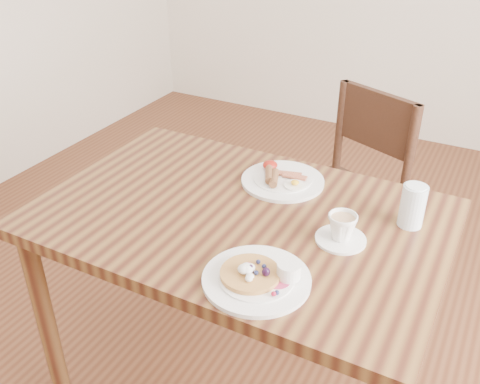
% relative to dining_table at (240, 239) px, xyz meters
% --- Properties ---
extents(ground, '(5.00, 5.00, 0.00)m').
position_rel_dining_table_xyz_m(ground, '(0.00, 0.00, -0.65)').
color(ground, '#542B18').
rests_on(ground, ground).
extents(dining_table, '(1.20, 0.80, 0.75)m').
position_rel_dining_table_xyz_m(dining_table, '(0.00, 0.00, 0.00)').
color(dining_table, brown).
rests_on(dining_table, ground).
extents(chair_far, '(0.55, 0.55, 0.88)m').
position_rel_dining_table_xyz_m(chair_far, '(0.12, 0.74, -0.16)').
color(chair_far, '#3C2215').
rests_on(chair_far, ground).
extents(pancake_plate, '(0.27, 0.27, 0.06)m').
position_rel_dining_table_xyz_m(pancake_plate, '(0.19, -0.26, 0.11)').
color(pancake_plate, white).
rests_on(pancake_plate, dining_table).
extents(breakfast_plate, '(0.27, 0.27, 0.04)m').
position_rel_dining_table_xyz_m(breakfast_plate, '(0.03, 0.23, 0.11)').
color(breakfast_plate, white).
rests_on(breakfast_plate, dining_table).
extents(teacup_saucer, '(0.14, 0.14, 0.08)m').
position_rel_dining_table_xyz_m(teacup_saucer, '(0.31, 0.00, 0.14)').
color(teacup_saucer, white).
rests_on(teacup_saucer, dining_table).
extents(water_glass, '(0.07, 0.07, 0.13)m').
position_rel_dining_table_xyz_m(water_glass, '(0.46, 0.17, 0.16)').
color(water_glass, silver).
rests_on(water_glass, dining_table).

